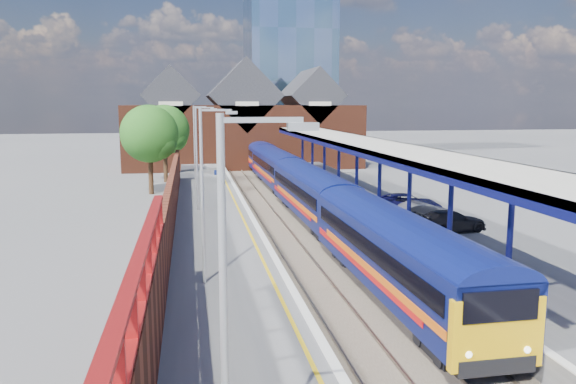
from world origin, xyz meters
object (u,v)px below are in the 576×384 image
platform_sign (218,181)px  parked_car_blue (407,203)px  parked_car_silver (422,212)px  train (291,176)px  parked_car_dark (451,221)px  lamp_post_c (199,151)px  lamp_post_d (196,138)px  lamp_post_b (206,185)px  lamp_post_a (233,315)px

platform_sign → parked_car_blue: platform_sign is taller
parked_car_silver → train: bearing=9.6°
platform_sign → parked_car_dark: (12.45, -11.15, -1.08)m
parked_car_silver → parked_car_dark: bearing=-178.9°
platform_sign → parked_car_silver: platform_sign is taller
train → lamp_post_c: lamp_post_c is taller
lamp_post_c → parked_car_dark: 16.91m
lamp_post_d → parked_car_silver: 26.29m
lamp_post_b → platform_sign: (1.36, 18.00, -2.30)m
lamp_post_b → parked_car_dark: (13.81, 6.85, -3.38)m
lamp_post_b → parked_car_dark: 15.79m
train → parked_car_silver: train is taller
lamp_post_c → parked_car_blue: size_ratio=1.53×
lamp_post_c → lamp_post_d: 16.00m
platform_sign → parked_car_silver: bearing=-35.3°
parked_car_blue → lamp_post_b: bearing=153.2°
train → parked_car_dark: train is taller
lamp_post_c → lamp_post_d: bearing=90.0°
lamp_post_a → lamp_post_d: same height
lamp_post_d → parked_car_silver: (13.27, -22.44, -3.36)m
lamp_post_b → parked_car_blue: size_ratio=1.53×
train → parked_car_dark: (5.96, -17.63, -0.51)m
lamp_post_c → parked_car_silver: lamp_post_c is taller
lamp_post_d → platform_sign: lamp_post_d is taller
parked_car_silver → parked_car_dark: parked_car_silver is taller
lamp_post_b → parked_car_silver: bearing=35.8°
lamp_post_a → parked_car_blue: size_ratio=1.53×
lamp_post_b → parked_car_silver: size_ratio=1.83×
lamp_post_d → parked_car_dark: (13.81, -25.15, -3.38)m
lamp_post_a → parked_car_blue: (13.48, 26.54, -3.36)m
parked_car_silver → lamp_post_d: bearing=20.3°
train → lamp_post_b: lamp_post_b is taller
platform_sign → parked_car_dark: 16.75m
lamp_post_b → parked_car_dark: bearing=26.4°
lamp_post_d → lamp_post_c: bearing=-90.0°
train → lamp_post_b: 25.87m
lamp_post_a → lamp_post_b: size_ratio=1.00×
train → lamp_post_d: bearing=136.3°
lamp_post_c → parked_car_blue: (13.48, -3.46, -3.36)m
train → lamp_post_c: bearing=-132.8°
train → parked_car_blue: 13.21m
lamp_post_b → lamp_post_a: bearing=-90.0°
lamp_post_b → parked_car_blue: bearing=42.9°
lamp_post_d → parked_car_silver: bearing=-59.4°
lamp_post_d → parked_car_blue: lamp_post_d is taller
lamp_post_a → lamp_post_c: (0.00, 30.00, 0.00)m
lamp_post_c → parked_car_blue: bearing=-14.4°
lamp_post_c → platform_sign: (1.36, 2.00, -2.30)m
lamp_post_b → parked_car_dark: size_ratio=1.65×
platform_sign → parked_car_silver: (11.91, -8.44, -1.06)m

